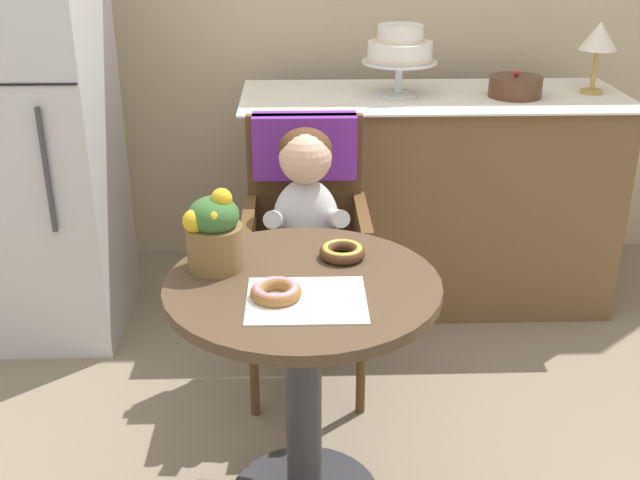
# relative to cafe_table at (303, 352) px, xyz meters

# --- Properties ---
(cafe_table) EXTENTS (0.72, 0.72, 0.72)m
(cafe_table) POSITION_rel_cafe_table_xyz_m (0.00, 0.00, 0.00)
(cafe_table) COLOR #4C3826
(cafe_table) RESTS_ON ground
(wicker_chair) EXTENTS (0.42, 0.45, 0.95)m
(wicker_chair) POSITION_rel_cafe_table_xyz_m (0.02, 0.70, 0.13)
(wicker_chair) COLOR brown
(wicker_chair) RESTS_ON ground
(seated_child) EXTENTS (0.27, 0.32, 0.73)m
(seated_child) POSITION_rel_cafe_table_xyz_m (0.02, 0.55, 0.17)
(seated_child) COLOR silver
(seated_child) RESTS_ON ground
(paper_napkin) EXTENTS (0.30, 0.25, 0.00)m
(paper_napkin) POSITION_rel_cafe_table_xyz_m (0.01, -0.11, 0.21)
(paper_napkin) COLOR white
(paper_napkin) RESTS_ON cafe_table
(donut_front) EXTENTS (0.13, 0.13, 0.04)m
(donut_front) POSITION_rel_cafe_table_xyz_m (0.11, 0.14, 0.23)
(donut_front) COLOR #4C2D19
(donut_front) RESTS_ON cafe_table
(donut_mid) EXTENTS (0.13, 0.13, 0.04)m
(donut_mid) POSITION_rel_cafe_table_xyz_m (-0.07, -0.09, 0.23)
(donut_mid) COLOR #936033
(donut_mid) RESTS_ON cafe_table
(flower_vase) EXTENTS (0.15, 0.15, 0.22)m
(flower_vase) POSITION_rel_cafe_table_xyz_m (-0.23, 0.09, 0.32)
(flower_vase) COLOR brown
(flower_vase) RESTS_ON cafe_table
(display_counter) EXTENTS (1.56, 0.62, 0.90)m
(display_counter) POSITION_rel_cafe_table_xyz_m (0.55, 1.30, -0.05)
(display_counter) COLOR brown
(display_counter) RESTS_ON ground
(tiered_cake_stand) EXTENTS (0.30, 0.30, 0.28)m
(tiered_cake_stand) POSITION_rel_cafe_table_xyz_m (0.40, 1.30, 0.57)
(tiered_cake_stand) COLOR silver
(tiered_cake_stand) RESTS_ON display_counter
(round_layer_cake) EXTENTS (0.21, 0.21, 0.10)m
(round_layer_cake) POSITION_rel_cafe_table_xyz_m (0.87, 1.26, 0.43)
(round_layer_cake) COLOR #4C2D1E
(round_layer_cake) RESTS_ON display_counter
(table_lamp) EXTENTS (0.15, 0.15, 0.28)m
(table_lamp) POSITION_rel_cafe_table_xyz_m (1.20, 1.31, 0.61)
(table_lamp) COLOR #B28C47
(table_lamp) RESTS_ON display_counter
(refrigerator) EXTENTS (0.64, 0.63, 1.70)m
(refrigerator) POSITION_rel_cafe_table_xyz_m (-1.05, 1.10, 0.34)
(refrigerator) COLOR silver
(refrigerator) RESTS_ON ground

